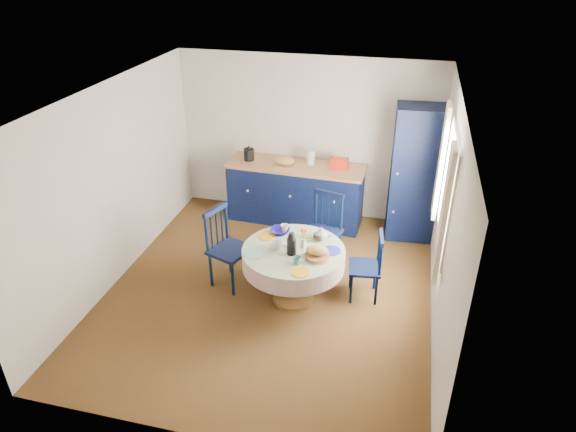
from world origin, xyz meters
name	(u,v)px	position (x,y,z in m)	size (l,w,h in m)	color
floor	(270,290)	(0.00, 0.00, 0.00)	(4.50, 4.50, 0.00)	black
ceiling	(266,97)	(0.00, 0.00, 2.50)	(4.50, 4.50, 0.00)	white
wall_back	(307,138)	(0.00, 2.25, 1.25)	(4.00, 0.02, 2.50)	silver
wall_left	(113,186)	(-2.00, 0.00, 1.25)	(0.02, 4.50, 2.50)	silver
wall_right	(446,223)	(2.00, 0.00, 1.25)	(0.02, 4.50, 2.50)	silver
window	(445,188)	(1.95, 0.30, 1.52)	(0.10, 1.74, 1.45)	white
kitchen_counter	(295,192)	(-0.10, 1.90, 0.48)	(2.13, 0.74, 1.18)	black
pantry_cabinet	(415,174)	(1.66, 1.85, 0.99)	(0.73, 0.55, 1.98)	black
dining_table	(294,258)	(0.35, -0.11, 0.62)	(1.22, 1.22, 1.02)	brown
chair_left	(227,247)	(-0.56, 0.06, 0.53)	(0.58, 0.59, 1.05)	black
chair_far	(323,230)	(0.54, 0.78, 0.52)	(0.55, 0.53, 1.03)	black
chair_right	(368,266)	(1.20, 0.18, 0.45)	(0.43, 0.44, 0.88)	black
mug_a	(276,246)	(0.14, -0.16, 0.79)	(0.13, 0.13, 0.10)	silver
mug_b	(297,260)	(0.44, -0.40, 0.78)	(0.10, 0.10, 0.09)	teal
mug_c	(318,237)	(0.58, 0.15, 0.79)	(0.13, 0.13, 0.10)	black
mug_d	(285,228)	(0.13, 0.26, 0.79)	(0.10, 0.10, 0.10)	silver
cobalt_bowl	(280,231)	(0.09, 0.21, 0.77)	(0.24, 0.24, 0.06)	navy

